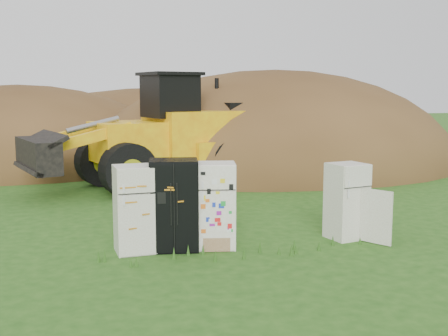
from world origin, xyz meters
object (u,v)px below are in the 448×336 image
(fridge_open_door, at_px, (347,201))
(fridge_leftmost, at_px, (135,209))
(fridge_sticker, at_px, (216,205))
(fridge_black_side, at_px, (174,205))
(wheel_loader, at_px, (144,131))

(fridge_open_door, bearing_deg, fridge_leftmost, 166.67)
(fridge_leftmost, bearing_deg, fridge_sticker, -7.28)
(fridge_black_side, bearing_deg, wheel_loader, 97.08)
(fridge_black_side, distance_m, wheel_loader, 7.68)
(fridge_leftmost, relative_size, wheel_loader, 0.22)
(fridge_black_side, xyz_separation_m, fridge_open_door, (3.95, -0.03, -0.10))
(fridge_leftmost, height_order, wheel_loader, wheel_loader)
(fridge_sticker, xyz_separation_m, fridge_open_door, (3.05, 0.02, -0.05))
(fridge_black_side, height_order, fridge_open_door, fridge_black_side)
(fridge_leftmost, xyz_separation_m, fridge_sticker, (1.72, -0.06, 0.01))
(fridge_leftmost, distance_m, fridge_sticker, 1.72)
(fridge_black_side, xyz_separation_m, wheel_loader, (0.11, 7.61, 1.02))
(fridge_black_side, bearing_deg, fridge_sticker, 4.79)
(fridge_leftmost, height_order, fridge_open_door, fridge_leftmost)
(fridge_black_side, relative_size, fridge_sticker, 1.05)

